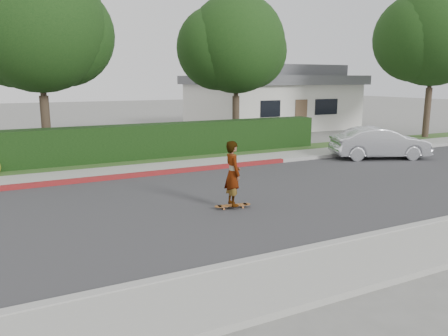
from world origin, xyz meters
The scene contains 15 objects.
ground centered at (0.00, 0.00, 0.00)m, with size 120.00×120.00×0.00m, color slate.
road centered at (0.00, 0.00, 0.01)m, with size 60.00×8.00×0.01m, color #2D2D30.
curb_near centered at (0.00, -4.10, 0.07)m, with size 60.00×0.20×0.15m, color #9E9E99.
curb_far centered at (0.00, 4.10, 0.07)m, with size 60.00×0.20×0.15m, color #9E9E99.
curb_red_section centered at (-5.00, 4.10, 0.08)m, with size 12.00×0.21×0.15m, color maroon.
sidewalk_far centered at (0.00, 5.00, 0.06)m, with size 60.00×1.60×0.12m, color gray.
planting_strip centered at (0.00, 6.60, 0.05)m, with size 60.00×1.60×0.10m, color #2D4C1E.
hedge centered at (-3.00, 7.20, 0.75)m, with size 15.00×1.00×1.50m, color black.
tree_left centered at (-7.51, 8.69, 5.26)m, with size 5.99×5.21×8.00m.
tree_center centered at (1.49, 9.19, 4.90)m, with size 5.66×4.84×7.44m.
tree_right centered at (12.49, 6.69, 5.63)m, with size 6.32×5.60×8.56m.
house centered at (8.00, 16.00, 2.10)m, with size 10.60×8.60×4.30m.
skateboard centered at (-3.86, -0.74, 0.09)m, with size 0.99×0.37×0.09m.
skateboarder centered at (-3.86, -0.74, 0.95)m, with size 0.62×0.41×1.70m, color white.
car_silver centered at (5.25, 2.98, 0.67)m, with size 1.42×4.06×1.34m, color silver.
Camera 1 is at (-9.05, -10.47, 3.33)m, focal length 35.00 mm.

